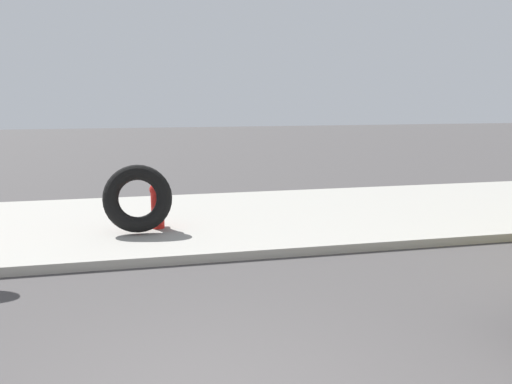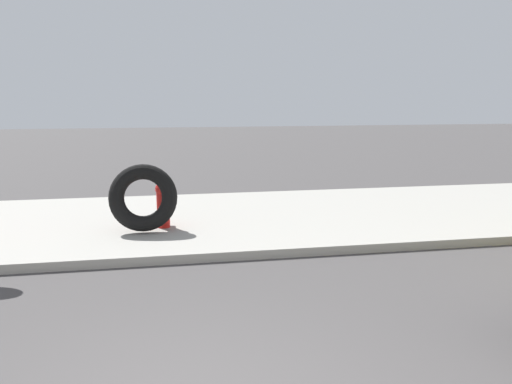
{
  "view_description": "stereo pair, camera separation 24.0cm",
  "coord_description": "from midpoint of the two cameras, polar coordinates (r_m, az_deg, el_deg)",
  "views": [
    {
      "loc": [
        -0.38,
        -3.66,
        2.54
      ],
      "look_at": [
        1.11,
        2.9,
        1.3
      ],
      "focal_mm": 36.37,
      "sensor_mm": 36.0,
      "label": 1
    },
    {
      "loc": [
        -0.14,
        -3.71,
        2.54
      ],
      "look_at": [
        1.11,
        2.9,
        1.3
      ],
      "focal_mm": 36.37,
      "sensor_mm": 36.0,
      "label": 2
    }
  ],
  "objects": [
    {
      "name": "fire_hydrant",
      "position": [
        9.67,
        -9.49,
        -1.23
      ],
      "size": [
        0.27,
        0.61,
        0.85
      ],
      "color": "red",
      "rests_on": "sidewalk_curb"
    },
    {
      "name": "loose_tire",
      "position": [
        9.4,
        -11.6,
        -0.61
      ],
      "size": [
        1.22,
        0.65,
        1.24
      ],
      "primitive_type": "torus",
      "rotation": [
        1.28,
        0.0,
        -0.03
      ],
      "color": "black",
      "rests_on": "sidewalk_curb"
    },
    {
      "name": "sidewalk_curb",
      "position": [
        10.48,
        -9.05,
        -3.27
      ],
      "size": [
        36.0,
        5.0,
        0.15
      ],
      "primitive_type": "cube",
      "color": "#99968E",
      "rests_on": "ground"
    }
  ]
}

